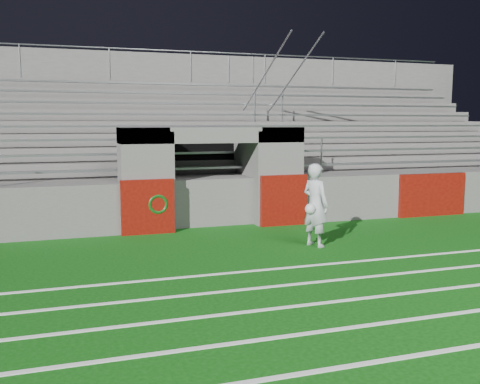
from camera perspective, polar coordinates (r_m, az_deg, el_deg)
name	(u,v)px	position (r m, az deg, el deg)	size (l,w,h in m)	color
ground	(258,256)	(11.00, 1.97, -6.88)	(90.00, 90.00, 0.00)	#0B460C
field_markings	(407,357)	(6.78, 17.38, -16.44)	(28.00, 8.09, 0.01)	white
stadium_structure	(178,159)	(18.39, -6.65, 3.52)	(26.00, 8.48, 5.42)	#565452
goalkeeper_with_ball	(315,205)	(11.85, 8.04, -1.39)	(0.66, 0.78, 1.84)	#ACB0B6
hose_coil	(158,202)	(13.25, -8.75, -1.10)	(0.51, 0.15, 0.59)	#0B3B1A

